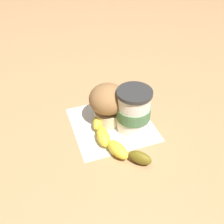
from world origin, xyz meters
TOP-DOWN VIEW (x-y plane):
  - ground_plane at (0.00, 0.00)m, footprint 3.00×3.00m
  - paper_napkin at (0.00, 0.00)m, footprint 0.23×0.23m
  - coffee_cup at (-0.05, 0.03)m, footprint 0.09×0.09m
  - muffin at (0.01, -0.02)m, footprint 0.10×0.10m
  - banana at (0.03, 0.08)m, footprint 0.11×0.22m

SIDE VIEW (x-z plane):
  - ground_plane at x=0.00m, z-range 0.00..0.00m
  - paper_napkin at x=0.00m, z-range 0.00..0.00m
  - banana at x=0.03m, z-range 0.00..0.04m
  - coffee_cup at x=-0.05m, z-range 0.00..0.13m
  - muffin at x=0.01m, z-range 0.01..0.13m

